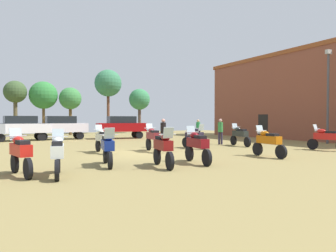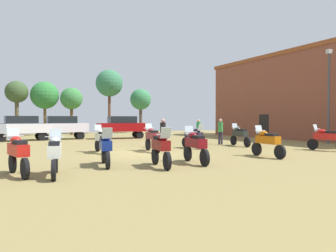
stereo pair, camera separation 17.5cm
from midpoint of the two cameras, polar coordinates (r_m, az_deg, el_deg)
ground_plane at (r=16.14m, az=-5.16°, el=-5.00°), size 44.00×52.00×0.02m
brick_building at (r=30.67m, az=24.26°, el=5.02°), size 6.12×20.31×7.66m
motorcycle_1 at (r=16.87m, az=-3.04°, el=-2.16°), size 0.64×2.30×1.51m
motorcycle_2 at (r=10.19m, az=-19.94°, el=-4.70°), size 0.69×2.08×1.44m
motorcycle_3 at (r=12.43m, az=4.94°, el=-3.48°), size 0.67×2.22×1.47m
motorcycle_4 at (r=11.89m, az=-11.37°, el=-3.77°), size 0.72×2.16×1.45m
motorcycle_5 at (r=15.14m, az=17.50°, el=-2.72°), size 0.62×2.16×1.46m
motorcycle_6 at (r=19.40m, az=26.68°, el=-1.93°), size 0.72×2.19×1.45m
motorcycle_8 at (r=18.68m, az=4.58°, el=-1.90°), size 0.66×2.13×1.46m
motorcycle_9 at (r=20.79m, az=12.73°, el=-1.59°), size 0.66×2.22×1.47m
motorcycle_10 at (r=10.72m, az=-25.71°, el=-4.39°), size 0.70×2.11×1.47m
motorcycle_11 at (r=11.38m, az=-1.32°, el=-3.92°), size 0.68×2.11×1.47m
motorcycle_12 at (r=16.55m, az=-12.18°, el=-2.35°), size 0.62×2.18×1.45m
car_1 at (r=28.36m, az=-19.10°, el=0.03°), size 4.34×1.90×2.00m
car_4 at (r=28.43m, az=-8.65°, el=0.09°), size 4.47×2.27×2.00m
car_5 at (r=27.78m, az=-25.46°, el=-0.05°), size 4.42×2.12×2.00m
person_1 at (r=19.20m, az=-1.14°, el=-0.85°), size 0.47×0.47×1.77m
person_2 at (r=21.83m, az=9.30°, el=-0.63°), size 0.48×0.48×1.76m
person_3 at (r=25.60m, az=5.31°, el=-0.41°), size 0.44×0.44×1.72m
tree_1 at (r=39.89m, az=-5.35°, el=4.77°), size 2.65×2.65×5.57m
tree_3 at (r=38.73m, az=-10.99°, el=7.59°), size 3.24×3.24×7.70m
tree_5 at (r=36.15m, az=-26.20°, el=5.43°), size 2.28×2.28×5.71m
tree_7 at (r=35.91m, az=-17.51°, el=4.73°), size 2.38×2.38×5.20m
tree_9 at (r=36.26m, az=-21.88°, el=5.19°), size 2.94×2.94×5.78m
lamp_post at (r=24.90m, az=26.95°, el=5.65°), size 0.44×0.24×6.64m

